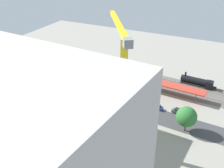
{
  "coord_description": "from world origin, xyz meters",
  "views": [
    {
      "loc": [
        -41.12,
        81.7,
        52.65
      ],
      "look_at": [
        -1.61,
        2.02,
        5.96
      ],
      "focal_mm": 43.87,
      "sensor_mm": 36.0,
      "label": 1
    }
  ],
  "objects_px": {
    "parked_car_1": "(157,107)",
    "parked_car_4": "(107,94)",
    "platform_canopy_near": "(123,74)",
    "parked_car_7": "(61,83)",
    "tower_crane": "(122,79)",
    "street_tree_4": "(45,80)",
    "street_tree_3": "(116,100)",
    "parked_car_0": "(178,111)",
    "street_tree_2": "(25,77)",
    "parked_car_2": "(140,102)",
    "locomotive": "(198,82)",
    "construction_building": "(57,105)",
    "parked_car_5": "(92,90)",
    "parked_car_6": "(77,87)",
    "traffic_light": "(69,89)",
    "box_truck_1": "(104,103)",
    "street_tree_0": "(41,81)",
    "street_tree_1": "(187,117)",
    "box_truck_0": "(105,102)",
    "parked_car_3": "(125,97)"
  },
  "relations": [
    {
      "from": "parked_car_1",
      "to": "parked_car_4",
      "type": "distance_m",
      "value": 20.1
    },
    {
      "from": "platform_canopy_near",
      "to": "parked_car_7",
      "type": "xyz_separation_m",
      "value": [
        22.16,
        12.86,
        -3.4
      ]
    },
    {
      "from": "tower_crane",
      "to": "street_tree_4",
      "type": "xyz_separation_m",
      "value": [
        37.88,
        -13.49,
        -14.9
      ]
    },
    {
      "from": "platform_canopy_near",
      "to": "street_tree_3",
      "type": "bearing_deg",
      "value": 107.73
    },
    {
      "from": "parked_car_0",
      "to": "street_tree_2",
      "type": "relative_size",
      "value": 0.65
    },
    {
      "from": "parked_car_2",
      "to": "locomotive",
      "type": "bearing_deg",
      "value": -124.75
    },
    {
      "from": "parked_car_1",
      "to": "construction_building",
      "type": "distance_m",
      "value": 35.2
    },
    {
      "from": "parked_car_5",
      "to": "construction_building",
      "type": "relative_size",
      "value": 0.14
    },
    {
      "from": "locomotive",
      "to": "parked_car_5",
      "type": "relative_size",
      "value": 3.24
    },
    {
      "from": "construction_building",
      "to": "platform_canopy_near",
      "type": "bearing_deg",
      "value": -93.83
    },
    {
      "from": "parked_car_5",
      "to": "parked_car_6",
      "type": "distance_m",
      "value": 6.65
    },
    {
      "from": "parked_car_4",
      "to": "street_tree_2",
      "type": "distance_m",
      "value": 33.84
    },
    {
      "from": "traffic_light",
      "to": "parked_car_6",
      "type": "bearing_deg",
      "value": -75.38
    },
    {
      "from": "parked_car_2",
      "to": "construction_building",
      "type": "distance_m",
      "value": 31.23
    },
    {
      "from": "platform_canopy_near",
      "to": "construction_building",
      "type": "xyz_separation_m",
      "value": [
        5.09,
        37.54,
        4.46
      ]
    },
    {
      "from": "tower_crane",
      "to": "street_tree_4",
      "type": "distance_m",
      "value": 42.88
    },
    {
      "from": "parked_car_1",
      "to": "street_tree_4",
      "type": "relative_size",
      "value": 0.49
    },
    {
      "from": "box_truck_1",
      "to": "street_tree_0",
      "type": "distance_m",
      "value": 26.89
    },
    {
      "from": "street_tree_2",
      "to": "parked_car_0",
      "type": "bearing_deg",
      "value": -172.1
    },
    {
      "from": "tower_crane",
      "to": "street_tree_1",
      "type": "relative_size",
      "value": 4.05
    },
    {
      "from": "parked_car_2",
      "to": "traffic_light",
      "type": "relative_size",
      "value": 0.79
    },
    {
      "from": "box_truck_0",
      "to": "street_tree_4",
      "type": "xyz_separation_m",
      "value": [
        24.41,
        2.04,
        4.28
      ]
    },
    {
      "from": "platform_canopy_near",
      "to": "street_tree_1",
      "type": "distance_m",
      "value": 37.28
    },
    {
      "from": "construction_building",
      "to": "parked_car_3",
      "type": "bearing_deg",
      "value": -109.86
    },
    {
      "from": "parked_car_0",
      "to": "street_tree_2",
      "type": "bearing_deg",
      "value": 7.9
    },
    {
      "from": "parked_car_1",
      "to": "parked_car_2",
      "type": "bearing_deg",
      "value": -2.45
    },
    {
      "from": "parked_car_4",
      "to": "street_tree_3",
      "type": "distance_m",
      "value": 11.45
    },
    {
      "from": "parked_car_3",
      "to": "street_tree_1",
      "type": "relative_size",
      "value": 0.52
    },
    {
      "from": "box_truck_1",
      "to": "street_tree_0",
      "type": "height_order",
      "value": "street_tree_0"
    },
    {
      "from": "parked_car_0",
      "to": "parked_car_1",
      "type": "xyz_separation_m",
      "value": [
        7.4,
        0.52,
        -0.05
      ]
    },
    {
      "from": "parked_car_4",
      "to": "tower_crane",
      "type": "distance_m",
      "value": 33.58
    },
    {
      "from": "platform_canopy_near",
      "to": "parked_car_3",
      "type": "xyz_separation_m",
      "value": [
        -6.1,
        12.11,
        -3.38
      ]
    },
    {
      "from": "tower_crane",
      "to": "traffic_light",
      "type": "height_order",
      "value": "tower_crane"
    },
    {
      "from": "locomotive",
      "to": "street_tree_1",
      "type": "height_order",
      "value": "street_tree_1"
    },
    {
      "from": "parked_car_0",
      "to": "parked_car_7",
      "type": "distance_m",
      "value": 48.57
    },
    {
      "from": "box_truck_0",
      "to": "street_tree_2",
      "type": "height_order",
      "value": "street_tree_2"
    },
    {
      "from": "construction_building",
      "to": "street_tree_4",
      "type": "relative_size",
      "value": 3.68
    },
    {
      "from": "parked_car_2",
      "to": "construction_building",
      "type": "bearing_deg",
      "value": 54.79
    },
    {
      "from": "locomotive",
      "to": "box_truck_1",
      "type": "xyz_separation_m",
      "value": [
        26.84,
        31.36,
        -0.04
      ]
    },
    {
      "from": "parked_car_7",
      "to": "locomotive",
      "type": "bearing_deg",
      "value": -155.16
    },
    {
      "from": "street_tree_0",
      "to": "parked_car_4",
      "type": "bearing_deg",
      "value": -159.57
    },
    {
      "from": "parked_car_3",
      "to": "street_tree_0",
      "type": "distance_m",
      "value": 32.75
    },
    {
      "from": "tower_crane",
      "to": "street_tree_4",
      "type": "height_order",
      "value": "tower_crane"
    },
    {
      "from": "box_truck_0",
      "to": "traffic_light",
      "type": "distance_m",
      "value": 14.17
    },
    {
      "from": "locomotive",
      "to": "parked_car_3",
      "type": "xyz_separation_m",
      "value": [
        22.53,
        22.75,
        -0.98
      ]
    },
    {
      "from": "parked_car_5",
      "to": "street_tree_1",
      "type": "height_order",
      "value": "street_tree_1"
    },
    {
      "from": "construction_building",
      "to": "tower_crane",
      "type": "height_order",
      "value": "tower_crane"
    },
    {
      "from": "platform_canopy_near",
      "to": "street_tree_3",
      "type": "xyz_separation_m",
      "value": [
        -6.6,
        20.63,
        0.4
      ]
    },
    {
      "from": "platform_canopy_near",
      "to": "parked_car_0",
      "type": "relative_size",
      "value": 14.72
    },
    {
      "from": "parked_car_0",
      "to": "parked_car_5",
      "type": "relative_size",
      "value": 1.04
    }
  ]
}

